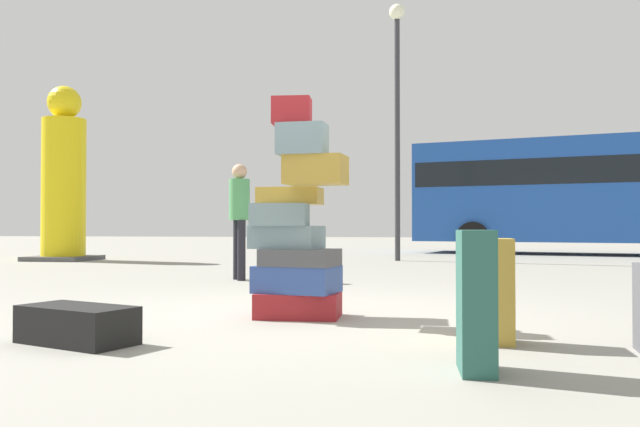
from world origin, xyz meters
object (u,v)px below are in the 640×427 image
suitcase_tan_right_side (490,291)px  parked_bus (601,188)px  person_bearded_onlooker (239,210)px  suitcase_black_behind_tower (77,325)px  suitcase_teal_foreground_far (476,301)px  lamp_post (397,92)px  suitcase_tower (297,236)px  yellow_dummy_statue (64,183)px

suitcase_tan_right_side → parked_bus: size_ratio=0.07×
person_bearded_onlooker → parked_bus: parked_bus is taller
suitcase_black_behind_tower → parked_bus: size_ratio=0.08×
suitcase_teal_foreground_far → parked_bus: 15.94m
suitcase_teal_foreground_far → lamp_post: bearing=92.3°
suitcase_tower → suitcase_teal_foreground_far: 2.34m
suitcase_teal_foreground_far → suitcase_tower: bearing=123.6°
suitcase_tan_right_side → suitcase_teal_foreground_far: (-0.15, -0.92, 0.03)m
suitcase_black_behind_tower → person_bearded_onlooker: bearing=115.0°
person_bearded_onlooker → yellow_dummy_statue: size_ratio=0.42×
yellow_dummy_statue → parked_bus: bearing=21.6°
suitcase_tower → person_bearded_onlooker: size_ratio=1.10×
person_bearded_onlooker → lamp_post: (2.01, 5.67, 2.82)m
suitcase_tan_right_side → lamp_post: 10.94m
suitcase_teal_foreground_far → yellow_dummy_statue: 13.32m
suitcase_tower → parked_bus: bearing=66.8°
yellow_dummy_statue → lamp_post: size_ratio=0.69×
suitcase_tan_right_side → suitcase_tower: bearing=149.4°
suitcase_tan_right_side → parked_bus: bearing=75.1°
suitcase_teal_foreground_far → lamp_post: lamp_post is taller
suitcase_tower → lamp_post: size_ratio=0.32×
suitcase_tower → suitcase_teal_foreground_far: size_ratio=2.43×
suitcase_tan_right_side → person_bearded_onlooker: size_ratio=0.42×
suitcase_teal_foreground_far → person_bearded_onlooker: person_bearded_onlooker is taller
suitcase_tan_right_side → yellow_dummy_statue: (-8.66, 9.23, 1.43)m
yellow_dummy_statue → suitcase_teal_foreground_far: bearing=-50.0°
suitcase_tan_right_side → person_bearded_onlooker: bearing=125.5°
suitcase_tan_right_side → person_bearded_onlooker: person_bearded_onlooker is taller
suitcase_tower → yellow_dummy_statue: bearing=130.8°
suitcase_black_behind_tower → person_bearded_onlooker: (-0.41, 5.12, 0.89)m
suitcase_tower → yellow_dummy_statue: size_ratio=0.46×
suitcase_teal_foreground_far → lamp_post: (-0.96, 11.23, 3.45)m
suitcase_black_behind_tower → parked_bus: (6.95, 14.83, 1.71)m
suitcase_tower → yellow_dummy_statue: yellow_dummy_statue is taller
suitcase_black_behind_tower → yellow_dummy_statue: bearing=141.9°
lamp_post → suitcase_teal_foreground_far: bearing=-85.1°
suitcase_black_behind_tower → person_bearded_onlooker: 5.22m
suitcase_tan_right_side → suitcase_teal_foreground_far: suitcase_teal_foreground_far is taller
lamp_post → suitcase_tower: bearing=-92.5°
suitcase_tan_right_side → lamp_post: (-1.11, 10.31, 3.48)m
suitcase_tower → suitcase_black_behind_tower: (-1.20, -1.44, -0.57)m
suitcase_tower → parked_bus: (5.75, 13.39, 1.14)m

